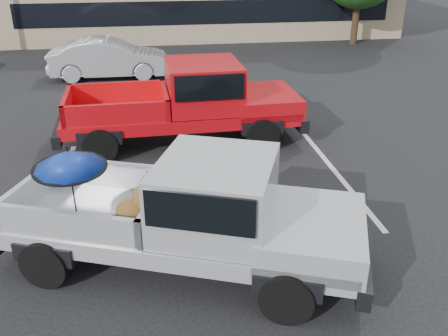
{
  "coord_description": "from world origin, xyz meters",
  "views": [
    {
      "loc": [
        -1.01,
        -7.54,
        4.82
      ],
      "look_at": [
        0.13,
        -0.09,
        1.3
      ],
      "focal_mm": 40.0,
      "sensor_mm": 36.0,
      "label": 1
    }
  ],
  "objects": [
    {
      "name": "ground",
      "position": [
        0.0,
        0.0,
        0.0
      ],
      "size": [
        90.0,
        90.0,
        0.0
      ],
      "primitive_type": "plane",
      "color": "black",
      "rests_on": "ground"
    },
    {
      "name": "stripe_left",
      "position": [
        -3.0,
        2.0,
        0.0
      ],
      "size": [
        0.12,
        5.0,
        0.01
      ],
      "primitive_type": "cube",
      "color": "silver",
      "rests_on": "ground"
    },
    {
      "name": "stripe_right",
      "position": [
        3.0,
        2.0,
        0.0
      ],
      "size": [
        0.12,
        5.0,
        0.01
      ],
      "primitive_type": "cube",
      "color": "silver",
      "rests_on": "ground"
    },
    {
      "name": "silver_pickup",
      "position": [
        -0.37,
        -0.99,
        1.05
      ],
      "size": [
        6.01,
        3.87,
        2.06
      ],
      "rotation": [
        0.0,
        0.0,
        -0.37
      ],
      "color": "black",
      "rests_on": "ground"
    },
    {
      "name": "red_pickup",
      "position": [
        0.13,
        4.51,
        1.1
      ],
      "size": [
        6.17,
        2.41,
        2.01
      ],
      "rotation": [
        0.0,
        0.0,
        0.03
      ],
      "color": "black",
      "rests_on": "ground"
    },
    {
      "name": "silver_sedan",
      "position": [
        -2.42,
        11.26,
        0.71
      ],
      "size": [
        4.37,
        1.62,
        1.43
      ],
      "primitive_type": "imported",
      "rotation": [
        0.0,
        0.0,
        1.55
      ],
      "color": "#B9BCC1",
      "rests_on": "ground"
    }
  ]
}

